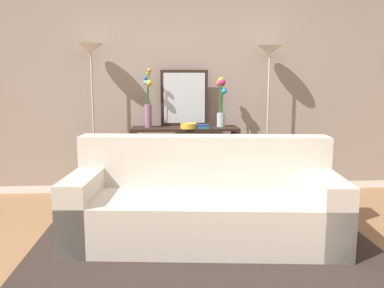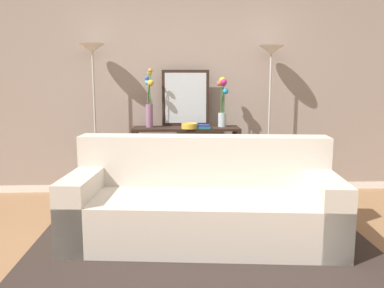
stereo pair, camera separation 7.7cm
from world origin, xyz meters
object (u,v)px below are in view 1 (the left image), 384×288
Objects in this scene: floor_lamp_left at (92,78)px; book_row_under_console at (153,193)px; floor_lamp_right at (269,79)px; couch at (204,204)px; vase_short_flowers at (221,101)px; vase_tall_flowers at (148,103)px; wall_mirror at (184,98)px; console_table at (185,149)px; book_stack at (200,126)px; fruit_bowl at (189,126)px.

book_row_under_console is at bearing -3.53° from floor_lamp_left.
floor_lamp_left is 2.05m from floor_lamp_right.
couch is 4.08× the size of vase_short_flowers.
vase_tall_flowers is 2.75× the size of book_row_under_console.
wall_mirror is (-0.99, 0.12, -0.22)m from floor_lamp_right.
console_table is 0.62m from wall_mirror.
vase_short_flowers reaches higher than book_stack.
console_table is 1.35m from floor_lamp_left.
floor_lamp_left is (-1.17, 1.31, 1.10)m from couch.
book_row_under_console is at bearing 111.11° from couch.
console_table is 0.69× the size of floor_lamp_left.
vase_tall_flowers is (-1.41, -0.01, -0.27)m from floor_lamp_right.
floor_lamp_right is 1.92m from book_row_under_console.
couch is 1.30m from console_table.
fruit_bowl is at bearing 93.49° from couch.
couch is 1.32× the size of floor_lamp_left.
wall_mirror is at bearing 17.05° from vase_tall_flowers.
floor_lamp_left is 2.64× the size of vase_tall_flowers.
floor_lamp_left is at bearing 173.07° from book_stack.
floor_lamp_left is 2.70× the size of wall_mirror.
console_table reaches higher than book_row_under_console.
fruit_bowl is at bearing -157.21° from vase_short_flowers.
floor_lamp_right is at bearing 10.35° from book_stack.
couch is at bearing -86.51° from fruit_bowl.
couch is 1.33× the size of floor_lamp_right.
floor_lamp_left is 3.10× the size of vase_short_flowers.
couch is 1.28m from book_stack.
console_table is at bearing -4.06° from vase_tall_flowers.
vase_tall_flowers is at bearing 112.31° from couch.
floor_lamp_left is 7.26× the size of book_row_under_console.
book_stack is at bearing -13.05° from vase_tall_flowers.
vase_short_flowers is at bearing 30.02° from book_stack.
floor_lamp_right reaches higher than wall_mirror.
couch is at bearing -68.89° from book_row_under_console.
floor_lamp_right reaches higher than vase_tall_flowers.
fruit_bowl is (1.10, -0.16, -0.54)m from floor_lamp_left.
console_table is 1.28m from floor_lamp_right.
vase_tall_flowers is at bearing 161.73° from fruit_bowl.
console_table is at bearing -177.57° from floor_lamp_right.
console_table is at bearing -89.57° from wall_mirror.
vase_tall_flowers reaches higher than vase_short_flowers.
book_stack is at bearing -6.93° from floor_lamp_left.
fruit_bowl is 0.92m from book_row_under_console.
fruit_bowl is at bearing -82.42° from wall_mirror.
floor_lamp_left is 9.55× the size of fruit_bowl.
floor_lamp_right reaches higher than fruit_bowl.
console_table is 0.70× the size of floor_lamp_right.
floor_lamp_right is (2.05, 0.00, -0.01)m from floor_lamp_left.
vase_short_flowers is (-0.56, 0.00, -0.26)m from floor_lamp_right.
book_stack reaches higher than couch.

